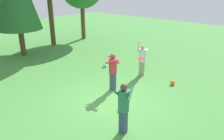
% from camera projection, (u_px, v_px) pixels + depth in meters
% --- Properties ---
extents(ground_plane, '(40.00, 40.00, 0.00)m').
position_uv_depth(ground_plane, '(113.00, 99.00, 9.28)').
color(ground_plane, '#4C9342').
extents(person_thrower, '(0.63, 0.64, 1.71)m').
position_uv_depth(person_thrower, '(142.00, 58.00, 11.33)').
color(person_thrower, gray).
rests_on(person_thrower, ground_plane).
extents(person_catcher, '(0.69, 0.65, 1.68)m').
position_uv_depth(person_catcher, '(124.00, 104.00, 6.92)').
color(person_catcher, '#38476B').
rests_on(person_catcher, ground_plane).
extents(person_bystander, '(0.68, 0.71, 1.66)m').
position_uv_depth(person_bystander, '(113.00, 69.00, 9.75)').
color(person_bystander, '#38476B').
rests_on(person_bystander, ground_plane).
extents(frisbee, '(0.29, 0.30, 0.06)m').
position_uv_depth(frisbee, '(141.00, 58.00, 9.35)').
color(frisbee, red).
extents(ball_white, '(0.23, 0.23, 0.23)m').
position_uv_depth(ball_white, '(105.00, 65.00, 12.75)').
color(ball_white, white).
rests_on(ball_white, ground_plane).
extents(ball_orange, '(0.21, 0.21, 0.21)m').
position_uv_depth(ball_orange, '(173.00, 83.00, 10.55)').
color(ball_orange, orange).
rests_on(ball_orange, ground_plane).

